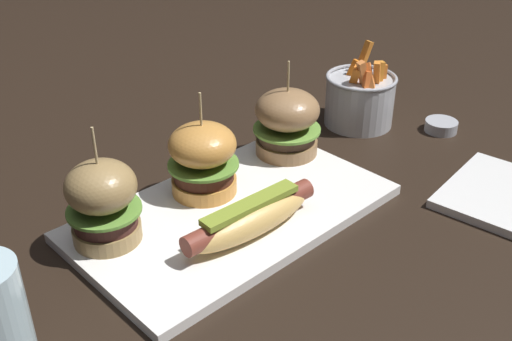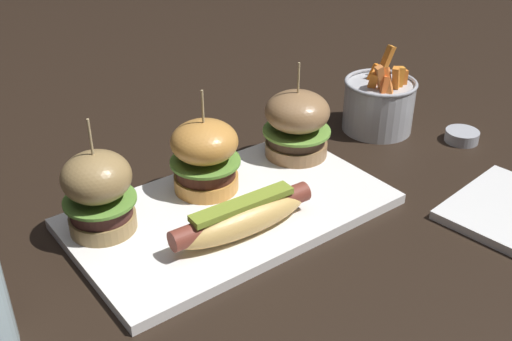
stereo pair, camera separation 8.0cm
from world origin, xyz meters
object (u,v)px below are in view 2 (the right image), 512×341
(fries_bucket, at_px, (379,104))
(sauce_ramekin, at_px, (462,136))
(slider_left, at_px, (99,192))
(slider_right, at_px, (297,124))
(platter_main, at_px, (231,211))
(hot_dog, at_px, (243,217))
(slider_center, at_px, (204,156))

(fries_bucket, bearing_deg, sauce_ramekin, -56.10)
(slider_left, bearing_deg, slider_right, 0.75)
(slider_left, distance_m, fries_bucket, 0.50)
(platter_main, xyz_separation_m, fries_bucket, (0.34, 0.06, 0.04))
(platter_main, bearing_deg, slider_left, 160.33)
(slider_right, distance_m, fries_bucket, 0.18)
(platter_main, relative_size, hot_dog, 2.12)
(slider_left, bearing_deg, sauce_ramekin, -10.41)
(platter_main, height_order, slider_right, slider_right)
(slider_center, bearing_deg, platter_main, -88.64)
(hot_dog, relative_size, sauce_ramekin, 3.62)
(platter_main, bearing_deg, slider_right, 20.11)
(slider_left, bearing_deg, fries_bucket, 0.99)
(hot_dog, distance_m, slider_center, 0.12)
(platter_main, height_order, hot_dog, hot_dog)
(platter_main, xyz_separation_m, sauce_ramekin, (0.42, -0.05, 0.00))
(sauce_ramekin, bearing_deg, platter_main, 173.15)
(platter_main, distance_m, sauce_ramekin, 0.42)
(slider_center, relative_size, sauce_ramekin, 2.70)
(slider_center, relative_size, fries_bucket, 1.07)
(fries_bucket, height_order, sauce_ramekin, fries_bucket)
(slider_center, distance_m, slider_right, 0.16)
(platter_main, height_order, slider_left, slider_left)
(platter_main, relative_size, slider_center, 2.85)
(slider_left, distance_m, sauce_ramekin, 0.58)
(slider_left, height_order, sauce_ramekin, slider_left)
(slider_left, distance_m, slider_center, 0.15)
(slider_center, xyz_separation_m, sauce_ramekin, (0.42, -0.11, -0.05))
(hot_dog, height_order, sauce_ramekin, hot_dog)
(slider_center, bearing_deg, sauce_ramekin, -14.49)
(slider_center, height_order, fries_bucket, slider_center)
(platter_main, relative_size, fries_bucket, 3.05)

